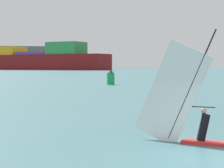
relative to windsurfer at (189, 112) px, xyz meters
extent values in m
plane|color=#386066|center=(-0.64, -3.02, -1.19)|extent=(4000.00, 4000.00, 0.00)
cube|color=red|center=(0.66, -0.65, -1.13)|extent=(2.08, 2.07, 0.12)
cylinder|color=black|center=(0.07, -0.07, 1.02)|extent=(1.40, 1.38, 4.21)
cube|color=white|center=(-0.47, 0.47, 0.69)|extent=(2.33, 2.30, 4.25)
cylinder|color=black|center=(0.08, -0.08, 0.21)|extent=(1.33, 1.31, 0.04)
cylinder|color=black|center=(0.41, -0.41, -0.56)|extent=(0.60, 0.60, 1.06)
sphere|color=tan|center=(0.41, -0.41, 0.07)|extent=(0.22, 0.22, 0.22)
cube|color=maroon|center=(12.78, 413.91, 5.46)|extent=(165.69, 166.62, 13.30)
cube|color=gold|center=(14.35, 412.34, 16.02)|extent=(35.23, 35.28, 7.80)
cube|color=#59388C|center=(37.56, 388.96, 13.42)|extent=(35.23, 35.28, 2.60)
cube|color=#2D8C47|center=(60.77, 365.59, 17.32)|extent=(35.23, 35.28, 10.40)
cube|color=#60665B|center=(208.85, 1188.81, 22.66)|extent=(1094.21, 490.85, 47.70)
cylinder|color=#19994C|center=(12.30, 54.71, -0.22)|extent=(1.25, 1.25, 1.94)
cone|color=black|center=(12.30, 54.71, 1.00)|extent=(0.88, 0.88, 0.50)
camera|label=1|loc=(-7.55, -15.79, 1.73)|focal=72.86mm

